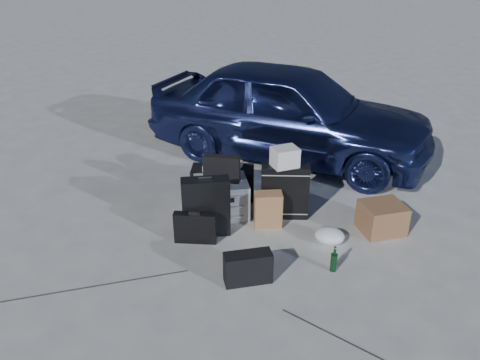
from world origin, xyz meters
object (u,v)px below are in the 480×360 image
Objects in this scene: car at (289,111)px; suitcase_right at (285,191)px; suitcase_left at (206,207)px; pelican_case at (221,198)px; green_bottle at (334,260)px; briefcase at (195,228)px; cardboard_box at (382,218)px; duffel_bag at (223,182)px.

car is 1.83m from suitcase_right.
pelican_case is at bearing 62.74° from suitcase_left.
suitcase_right is 2.50× the size of green_bottle.
suitcase_right reaches higher than briefcase.
pelican_case is at bearing 178.66° from suitcase_right.
suitcase_right is 1.46× the size of cardboard_box.
car reaches higher than pelican_case.
cardboard_box is at bearing 50.06° from green_bottle.
briefcase is at bearing 162.47° from green_bottle.
briefcase is 1.06m from duffel_bag.
suitcase_right is at bearing 164.91° from cardboard_box.
green_bottle is at bearing -51.52° from duffel_bag.
car reaches higher than green_bottle.
suitcase_right is (0.96, 0.58, 0.15)m from briefcase.
car is 2.34m from cardboard_box.
cardboard_box is at bearing -15.64° from suitcase_right.
suitcase_left is 0.95m from suitcase_right.
suitcase_left is (-0.13, -0.42, 0.11)m from pelican_case.
pelican_case reaches higher than cardboard_box.
suitcase_right is at bearing 15.61° from suitcase_left.
green_bottle is at bearing -67.46° from suitcase_right.
car is at bearing 57.05° from duffel_bag.
duffel_bag is at bearing 148.05° from suitcase_right.
car is at bearing 114.29° from cardboard_box.
green_bottle is at bearing -15.72° from briefcase.
car is 9.21× the size of cardboard_box.
briefcase is 2.04m from cardboard_box.
suitcase_right is at bearing -12.32° from pelican_case.
pelican_case is 0.46m from suitcase_left.
briefcase is 1.00× the size of cardboard_box.
suitcase_right is 1.13m from green_bottle.
pelican_case is 0.77× the size of duffel_bag.
suitcase_left is 2.56× the size of green_bottle.
pelican_case is 0.92× the size of suitcase_right.
car is at bearing 96.44° from green_bottle.
briefcase is 0.25m from suitcase_left.
briefcase is 0.58× the size of duffel_bag.
duffel_bag is (0.21, 1.04, 0.02)m from briefcase.
car reaches higher than duffel_bag.
green_bottle is (-0.62, -0.74, -0.04)m from cardboard_box.
cardboard_box is at bearing -133.71° from car.
briefcase is at bearing -122.90° from pelican_case.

